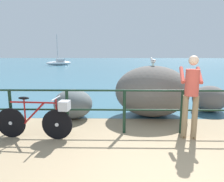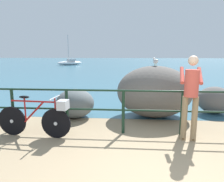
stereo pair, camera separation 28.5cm
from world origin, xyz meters
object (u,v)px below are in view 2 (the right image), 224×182
object	(u,v)px
breakwater_boulder_main	(154,92)
bicycle	(40,117)
person_at_railing	(191,94)
seagull	(155,61)
sailboat	(70,63)
breakwater_boulder_right	(215,100)
breakwater_boulder_left	(75,103)

from	to	relation	value
breakwater_boulder_main	bicycle	bearing A→B (deg)	-147.13
person_at_railing	seagull	xyz separation A→B (m)	(-0.51, 1.73, 0.63)
breakwater_boulder_main	sailboat	distance (m)	29.50
breakwater_boulder_right	breakwater_boulder_main	bearing A→B (deg)	-164.88
breakwater_boulder_main	sailboat	bearing A→B (deg)	110.47
person_at_railing	breakwater_boulder_left	world-z (taller)	person_at_railing
person_at_railing	breakwater_boulder_main	distance (m)	1.75
seagull	sailboat	xyz separation A→B (m)	(-10.32, 27.56, -1.19)
breakwater_boulder_left	seagull	bearing A→B (deg)	8.49
breakwater_boulder_main	breakwater_boulder_right	distance (m)	2.02
bicycle	seagull	xyz separation A→B (m)	(2.69, 1.81, 1.15)
bicycle	breakwater_boulder_main	bearing A→B (deg)	37.66
bicycle	sailboat	size ratio (longest dim) A/B	0.35
bicycle	breakwater_boulder_left	size ratio (longest dim) A/B	1.55
breakwater_boulder_right	sailboat	bearing A→B (deg)	114.29
bicycle	seagull	world-z (taller)	seagull
person_at_railing	breakwater_boulder_left	bearing A→B (deg)	74.61
breakwater_boulder_main	breakwater_boulder_right	xyz separation A→B (m)	(1.92, 0.52, -0.33)
breakwater_boulder_left	sailboat	world-z (taller)	sailboat
bicycle	breakwater_boulder_right	world-z (taller)	bicycle
breakwater_boulder_right	seagull	size ratio (longest dim) A/B	3.09
breakwater_boulder_left	sailboat	xyz separation A→B (m)	(-8.04, 27.90, 0.01)
sailboat	breakwater_boulder_right	bearing A→B (deg)	72.45
breakwater_boulder_left	seagull	xyz separation A→B (m)	(2.29, 0.34, 1.20)
sailboat	breakwater_boulder_main	bearing A→B (deg)	68.63
breakwater_boulder_main	breakwater_boulder_right	bearing A→B (deg)	15.12
seagull	breakwater_boulder_right	bearing A→B (deg)	-90.19
bicycle	breakwater_boulder_right	size ratio (longest dim) A/B	1.60
person_at_railing	sailboat	size ratio (longest dim) A/B	0.36
person_at_railing	bicycle	bearing A→B (deg)	102.43
breakwater_boulder_main	seagull	bearing A→B (deg)	85.26
breakwater_boulder_left	breakwater_boulder_right	size ratio (longest dim) A/B	1.03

